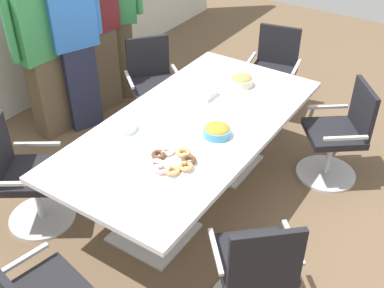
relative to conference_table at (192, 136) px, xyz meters
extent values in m
cube|color=brown|center=(0.00, 0.00, -0.63)|extent=(10.00, 10.00, 0.01)
cube|color=silver|center=(0.00, 0.00, 0.10)|extent=(2.40, 1.20, 0.04)
cube|color=silver|center=(-0.55, 0.00, -0.61)|extent=(0.56, 0.56, 0.02)
cylinder|color=silver|center=(-0.55, 0.00, -0.26)|extent=(0.09, 0.09, 0.69)
cube|color=silver|center=(0.55, 0.00, -0.61)|extent=(0.56, 0.56, 0.02)
cylinder|color=silver|center=(0.55, 0.00, -0.26)|extent=(0.09, 0.09, 0.69)
cylinder|color=silver|center=(1.65, 0.07, -0.61)|extent=(0.64, 0.64, 0.02)
cylinder|color=silver|center=(1.65, 0.07, -0.40)|extent=(0.05, 0.05, 0.41)
cube|color=black|center=(1.65, 0.07, -0.17)|extent=(0.54, 0.54, 0.06)
cube|color=black|center=(1.85, 0.11, 0.07)|extent=(0.13, 0.44, 0.42)
cube|color=silver|center=(1.69, -0.17, -0.05)|extent=(0.37, 0.10, 0.02)
cube|color=silver|center=(1.60, 0.31, -0.05)|extent=(0.37, 0.10, 0.02)
cylinder|color=silver|center=(0.73, 0.94, -0.61)|extent=(0.76, 0.76, 0.02)
cylinder|color=silver|center=(0.73, 0.94, -0.40)|extent=(0.05, 0.05, 0.41)
cube|color=black|center=(0.73, 0.94, -0.17)|extent=(0.65, 0.65, 0.06)
cube|color=black|center=(0.86, 1.11, 0.07)|extent=(0.37, 0.30, 0.42)
cube|color=silver|center=(0.92, 0.79, -0.05)|extent=(0.25, 0.31, 0.02)
cube|color=silver|center=(0.54, 1.10, -0.05)|extent=(0.25, 0.31, 0.02)
cylinder|color=silver|center=(-0.92, 0.87, -0.61)|extent=(0.75, 0.75, 0.02)
cylinder|color=silver|center=(-0.92, 0.87, -0.40)|extent=(0.05, 0.05, 0.41)
cube|color=black|center=(-0.92, 0.87, -0.17)|extent=(0.64, 0.64, 0.06)
cube|color=silver|center=(-0.72, 1.01, -0.05)|extent=(0.23, 0.32, 0.02)
cube|color=silver|center=(-1.12, 0.73, -0.05)|extent=(0.23, 0.32, 0.02)
cube|color=silver|center=(-1.60, 0.17, -0.05)|extent=(0.37, 0.10, 0.02)
cylinder|color=silver|center=(-0.73, -0.94, -0.40)|extent=(0.05, 0.05, 0.41)
cube|color=black|center=(-0.73, -0.94, -0.17)|extent=(0.65, 0.65, 0.06)
cube|color=black|center=(-0.88, -1.08, 0.07)|extent=(0.32, 0.35, 0.42)
cube|color=silver|center=(-0.89, -0.76, -0.05)|extent=(0.29, 0.27, 0.02)
cube|color=silver|center=(-0.56, -1.12, -0.05)|extent=(0.29, 0.27, 0.02)
cylinder|color=silver|center=(0.92, -0.87, -0.61)|extent=(0.76, 0.76, 0.02)
cylinder|color=silver|center=(0.92, -0.87, -0.40)|extent=(0.05, 0.05, 0.41)
cube|color=black|center=(0.92, -0.87, -0.17)|extent=(0.65, 0.65, 0.06)
cube|color=black|center=(1.05, -1.04, 0.07)|extent=(0.37, 0.30, 0.42)
cube|color=silver|center=(0.73, -1.02, -0.05)|extent=(0.25, 0.31, 0.02)
cube|color=silver|center=(1.11, -0.72, -0.05)|extent=(0.25, 0.31, 0.02)
cube|color=brown|center=(0.06, 1.75, -0.21)|extent=(0.33, 0.22, 0.83)
cube|color=#388C4C|center=(0.06, 1.75, 0.53)|extent=(0.45, 0.25, 0.66)
cylinder|color=#388C4C|center=(0.32, 1.73, 0.57)|extent=(0.09, 0.09, 0.59)
cylinder|color=#388C4C|center=(-0.21, 1.77, 0.57)|extent=(0.09, 0.09, 0.59)
cube|color=#232842|center=(0.34, 1.58, -0.18)|extent=(0.37, 0.30, 0.89)
cube|color=blue|center=(0.34, 1.58, 0.62)|extent=(0.49, 0.37, 0.70)
cylinder|color=blue|center=(0.58, 1.48, 0.65)|extent=(0.10, 0.10, 0.63)
cylinder|color=blue|center=(0.09, 1.68, 0.65)|extent=(0.10, 0.10, 0.63)
cube|color=brown|center=(0.75, 1.66, -0.18)|extent=(0.34, 0.24, 0.89)
cylinder|color=maroon|center=(0.49, 1.70, 0.65)|extent=(0.09, 0.09, 0.63)
cube|color=brown|center=(1.04, 1.67, -0.18)|extent=(0.37, 0.37, 0.89)
cylinder|color=beige|center=(0.76, -0.03, 0.16)|extent=(0.20, 0.20, 0.07)
ellipsoid|color=tan|center=(0.76, -0.03, 0.20)|extent=(0.18, 0.18, 0.07)
cylinder|color=#4C9EC6|center=(-0.04, -0.25, 0.16)|extent=(0.21, 0.21, 0.07)
ellipsoid|color=orange|center=(-0.04, -0.25, 0.19)|extent=(0.19, 0.19, 0.06)
cylinder|color=white|center=(-0.51, -0.17, 0.13)|extent=(0.33, 0.33, 0.01)
torus|color=tan|center=(-0.39, -0.18, 0.15)|extent=(0.11, 0.11, 0.03)
torus|color=white|center=(-0.43, -0.08, 0.15)|extent=(0.11, 0.11, 0.03)
torus|color=brown|center=(-0.50, -0.05, 0.15)|extent=(0.11, 0.11, 0.03)
torus|color=white|center=(-0.60, -0.10, 0.15)|extent=(0.11, 0.11, 0.03)
torus|color=pink|center=(-0.62, -0.17, 0.15)|extent=(0.11, 0.11, 0.03)
torus|color=tan|center=(-0.60, -0.24, 0.15)|extent=(0.11, 0.11, 0.03)
torus|color=tan|center=(-0.51, -0.29, 0.15)|extent=(0.11, 0.11, 0.03)
torus|color=brown|center=(-0.44, -0.26, 0.15)|extent=(0.11, 0.11, 0.03)
cylinder|color=white|center=(-0.37, 0.38, 0.13)|extent=(0.20, 0.20, 0.01)
cylinder|color=silver|center=(-0.37, 0.38, 0.13)|extent=(0.20, 0.20, 0.01)
cylinder|color=white|center=(-0.37, 0.38, 0.14)|extent=(0.20, 0.20, 0.01)
cylinder|color=silver|center=(-0.37, 0.38, 0.15)|extent=(0.20, 0.20, 0.01)
cylinder|color=white|center=(-0.37, 0.38, 0.15)|extent=(0.20, 0.20, 0.01)
cylinder|color=silver|center=(-0.37, 0.38, 0.16)|extent=(0.20, 0.20, 0.01)
cylinder|color=white|center=(-0.37, 0.38, 0.16)|extent=(0.20, 0.20, 0.01)
cube|color=white|center=(0.41, 0.15, 0.17)|extent=(0.17, 0.17, 0.08)
camera|label=1|loc=(-2.63, -1.74, 2.17)|focal=44.76mm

